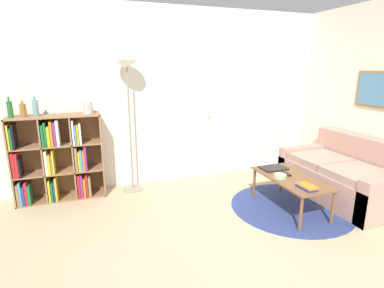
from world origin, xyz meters
The scene contains 16 objects.
ground_plane centered at (0.00, 0.00, 0.00)m, with size 14.00×14.00×0.00m, color tan.
wall_back centered at (0.01, 2.46, 1.29)m, with size 7.79×0.11×2.60m.
wall_right centered at (2.42, 1.22, 1.30)m, with size 0.08×5.44×2.60m.
rug centered at (1.10, 0.97, 0.00)m, with size 1.52×1.52×0.01m.
bookshelf centered at (-1.71, 2.25, 0.54)m, with size 1.11×0.34×1.14m.
floor_lamp centered at (-0.73, 2.22, 1.55)m, with size 0.33×0.33×1.83m.
couch centered at (2.00, 1.02, 0.27)m, with size 0.90×1.61×0.81m.
coffee_table centered at (1.04, 0.93, 0.38)m, with size 0.52×1.04×0.42m.
laptop centered at (1.02, 1.28, 0.43)m, with size 0.34×0.24×0.02m.
bowl centered at (0.90, 0.97, 0.45)m, with size 0.15×0.15×0.05m.
book_stack_on_table centered at (0.97, 0.58, 0.44)m, with size 0.14×0.23×0.04m.
remote centered at (1.04, 1.03, 0.43)m, with size 0.05×0.15×0.02m.
bottle_left centered at (-2.15, 2.23, 1.25)m, with size 0.06×0.06×0.25m.
bottle_middle centered at (-2.01, 2.24, 1.23)m, with size 0.07×0.07×0.20m.
bottle_right centered at (-1.88, 2.25, 1.25)m, with size 0.07×0.07×0.25m.
vase_on_shelf centered at (-1.26, 2.25, 1.22)m, with size 0.13×0.13×0.16m.
Camera 1 is at (-1.28, -1.93, 1.75)m, focal length 28.00 mm.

